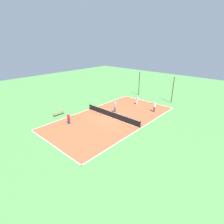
% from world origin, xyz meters
% --- Properties ---
extents(ground_plane, '(80.00, 80.00, 0.00)m').
position_xyz_m(ground_plane, '(0.00, 0.00, 0.00)').
color(ground_plane, '#518E47').
extents(court_surface, '(10.15, 19.67, 0.02)m').
position_xyz_m(court_surface, '(0.00, 0.00, 0.01)').
color(court_surface, '#B75633').
rests_on(court_surface, ground_plane).
extents(tennis_net, '(9.95, 0.10, 0.98)m').
position_xyz_m(tennis_net, '(0.00, 0.00, 0.52)').
color(tennis_net, black).
rests_on(tennis_net, court_surface).
extents(bench, '(0.36, 1.86, 0.45)m').
position_xyz_m(bench, '(-6.59, -4.77, 0.39)').
color(bench, olive).
rests_on(bench, ground_plane).
extents(player_far_white, '(0.77, 0.97, 1.54)m').
position_xyz_m(player_far_white, '(-0.54, 7.20, 0.90)').
color(player_far_white, white).
rests_on(player_far_white, court_surface).
extents(player_coach_red, '(0.98, 0.72, 1.54)m').
position_xyz_m(player_coach_red, '(-2.94, -5.46, 0.90)').
color(player_coach_red, navy).
rests_on(player_coach_red, court_surface).
extents(player_baseline_gray, '(0.45, 0.45, 1.77)m').
position_xyz_m(player_baseline_gray, '(-0.92, 1.74, 1.04)').
color(player_baseline_gray, '#4C4C51').
rests_on(player_baseline_gray, court_surface).
extents(player_near_white, '(0.98, 0.51, 1.69)m').
position_xyz_m(player_near_white, '(3.49, 6.10, 0.99)').
color(player_near_white, '#4C4C51').
rests_on(player_near_white, court_surface).
extents(tennis_ball_right_alley, '(0.07, 0.07, 0.07)m').
position_xyz_m(tennis_ball_right_alley, '(2.97, -0.36, 0.06)').
color(tennis_ball_right_alley, '#CCE033').
rests_on(tennis_ball_right_alley, court_surface).
extents(tennis_ball_midcourt, '(0.07, 0.07, 0.07)m').
position_xyz_m(tennis_ball_midcourt, '(-2.92, -7.97, 0.06)').
color(tennis_ball_midcourt, '#CCE033').
rests_on(tennis_ball_midcourt, court_surface).
extents(tennis_ball_far_baseline, '(0.07, 0.07, 0.07)m').
position_xyz_m(tennis_ball_far_baseline, '(-0.01, 2.63, 0.06)').
color(tennis_ball_far_baseline, '#CCE033').
rests_on(tennis_ball_far_baseline, court_surface).
extents(fence_post_back_left, '(0.12, 0.12, 4.72)m').
position_xyz_m(fence_post_back_left, '(-3.56, 12.23, 2.36)').
color(fence_post_back_left, black).
rests_on(fence_post_back_left, ground_plane).
extents(fence_post_back_right, '(0.12, 0.12, 4.72)m').
position_xyz_m(fence_post_back_right, '(3.56, 12.23, 2.36)').
color(fence_post_back_right, black).
rests_on(fence_post_back_right, ground_plane).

